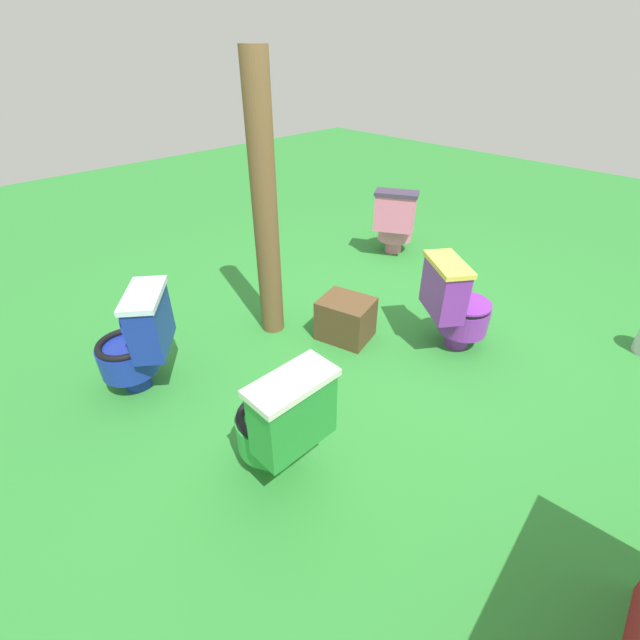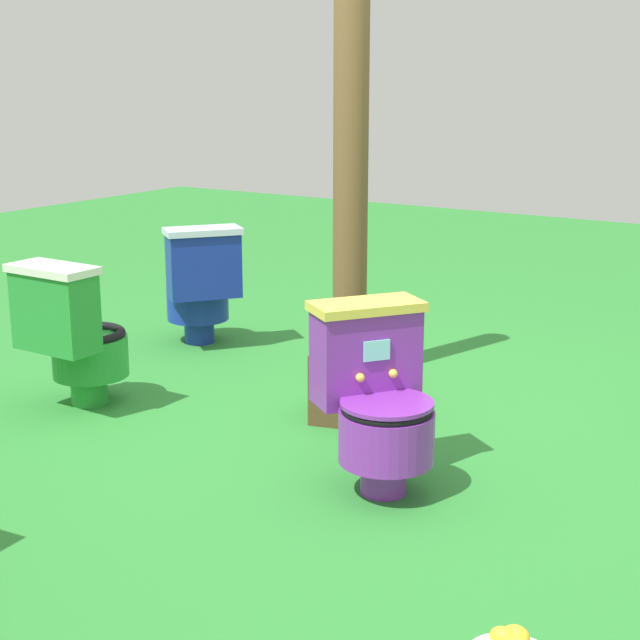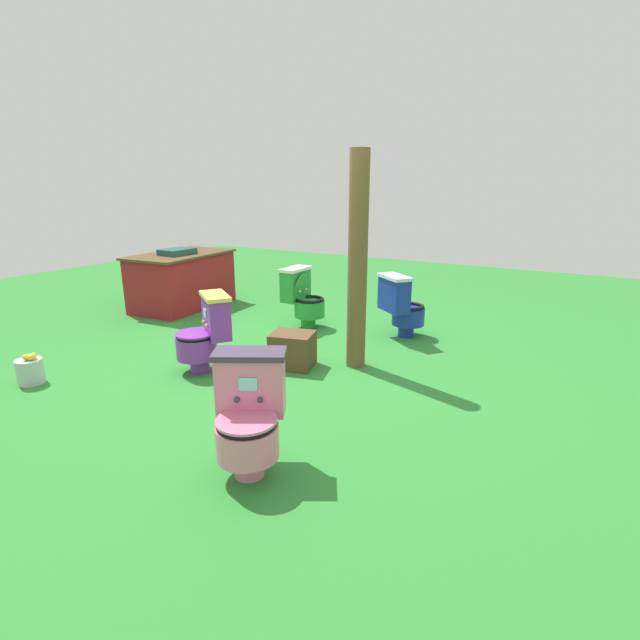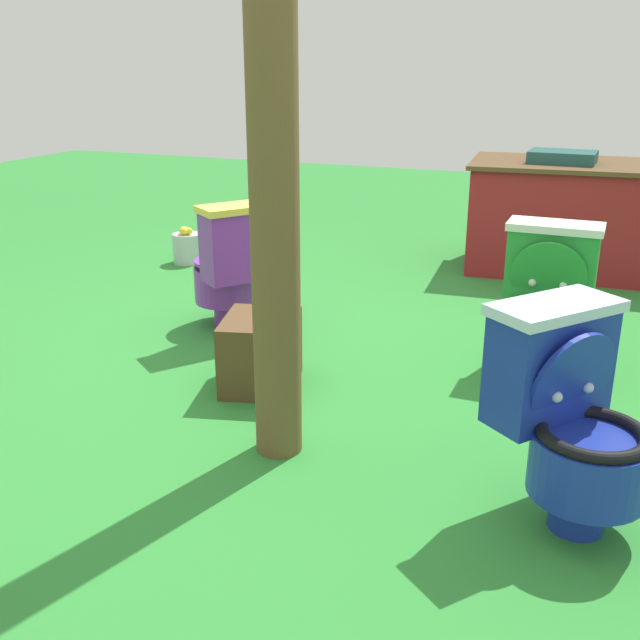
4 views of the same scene
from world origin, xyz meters
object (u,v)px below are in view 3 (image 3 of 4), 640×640
Objects in this scene: toilet_pink at (249,413)px; lemon_bucket at (30,371)px; toilet_purple at (205,333)px; toilet_blue at (402,305)px; toilet_green at (303,297)px; wooden_post at (358,263)px; small_crate at (293,350)px; vendor_table at (182,280)px.

lemon_bucket is at bearing -30.83° from toilet_pink.
toilet_purple is at bearing -48.02° from lemon_bucket.
lemon_bucket is (-2.90, 2.33, -0.26)m from toilet_blue.
lemon_bucket is at bearing -22.59° from toilet_green.
wooden_post is at bearing -108.81° from toilet_purple.
wooden_post is at bearing 53.47° from toilet_green.
wooden_post is at bearing -113.28° from toilet_pink.
wooden_post reaches higher than small_crate.
toilet_purple is (-1.88, 1.20, -0.00)m from toilet_blue.
toilet_blue is at bearing -2.84° from wooden_post.
small_crate is 1.43× the size of lemon_bucket.
vendor_table is at bearing -3.66° from toilet_purple.
toilet_blue is at bearing 100.23° from toilet_green.
small_crate is (-1.40, 0.56, -0.21)m from toilet_blue.
vendor_table is 2.81m from lemon_bucket.
toilet_pink is 2.50m from lemon_bucket.
toilet_pink is at bearing 26.62° from toilet_green.
toilet_purple is at bearing -84.70° from toilet_blue.
toilet_purple is 1.67m from toilet_green.
vendor_table is 5.54× the size of lemon_bucket.
wooden_post is at bearing -56.85° from small_crate.
toilet_blue is 0.47× the size of vendor_table.
lemon_bucket is at bearing 130.33° from small_crate.
toilet_green is 0.36× the size of wooden_post.
toilet_pink reaches higher than small_crate.
toilet_green is at bearing -89.02° from vendor_table.
wooden_post is (-1.06, 0.05, 0.62)m from toilet_blue.
toilet_pink is at bearing -155.07° from small_crate.
toilet_purple is 2.59m from vendor_table.
vendor_table is 0.77× the size of wooden_post.
toilet_green is at bearing -22.92° from lemon_bucket.
lemon_bucket is (-1.01, 1.13, -0.25)m from toilet_purple.
toilet_blue is 1.52m from small_crate.
small_crate is (-1.15, -2.64, -0.22)m from vendor_table.
toilet_blue and toilet_pink have the same top height.
vendor_table is (2.70, 3.36, 0.02)m from toilet_pink.
toilet_purple is at bearing 127.22° from small_crate.
vendor_table is (-0.03, 2.01, 0.02)m from toilet_green.
toilet_blue is at bearing -85.66° from vendor_table.
vendor_table reaches higher than toilet_green.
wooden_post is (-0.85, -1.14, 0.62)m from toilet_green.
vendor_table is at bearing -68.51° from toilet_pink.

